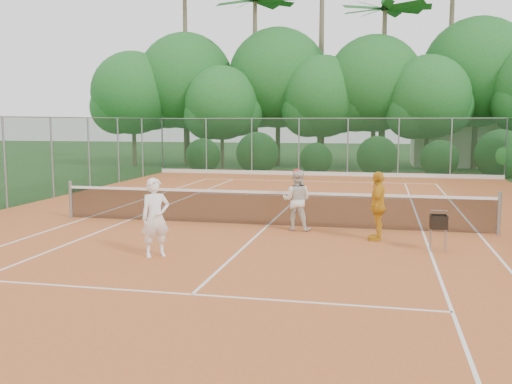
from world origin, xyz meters
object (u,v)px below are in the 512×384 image
player_white (155,218)px  player_center_grp (297,200)px  player_yellow (378,206)px  ball_hopper (439,223)px

player_white → player_center_grp: bearing=16.8°
player_center_grp → player_yellow: 2.25m
player_center_grp → ball_hopper: 3.83m
player_yellow → player_center_grp: bearing=-107.4°
player_white → player_yellow: size_ratio=1.00×
player_white → player_center_grp: player_white is taller
player_center_grp → ball_hopper: bearing=-27.2°
player_center_grp → ball_hopper: size_ratio=2.02×
player_white → ball_hopper: player_white is taller
ball_hopper → player_white: bearing=-167.4°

